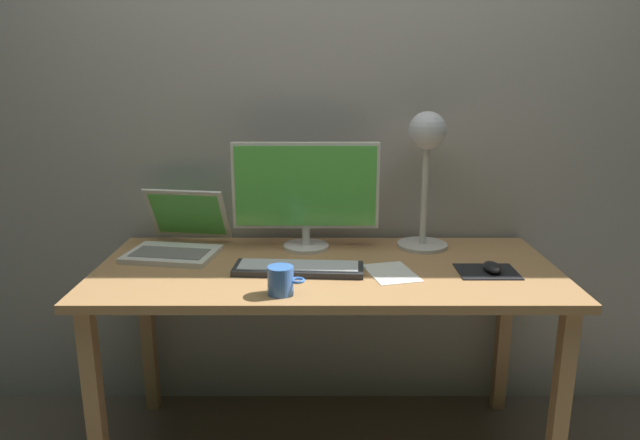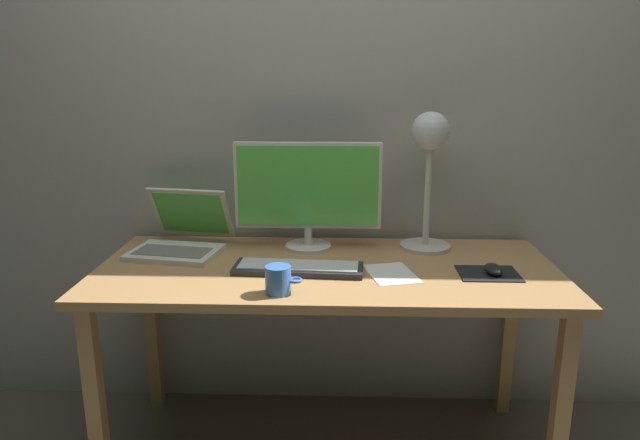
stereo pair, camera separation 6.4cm
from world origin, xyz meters
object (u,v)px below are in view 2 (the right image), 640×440
at_px(monitor, 308,190).
at_px(laptop, 183,233).
at_px(keyboard_main, 298,268).
at_px(mouse, 493,269).
at_px(desk_lamp, 429,153).
at_px(coffee_mug, 279,280).

distance_m(monitor, laptop, 0.51).
xyz_separation_m(keyboard_main, laptop, (-0.46, 0.24, 0.05)).
bearing_deg(mouse, monitor, 156.75).
bearing_deg(mouse, desk_lamp, 122.54).
distance_m(monitor, keyboard_main, 0.34).
distance_m(keyboard_main, coffee_mug, 0.21).
height_order(keyboard_main, mouse, mouse).
relative_size(monitor, laptop, 1.43).
xyz_separation_m(keyboard_main, desk_lamp, (0.47, 0.28, 0.35)).
bearing_deg(keyboard_main, desk_lamp, 30.85).
distance_m(mouse, coffee_mug, 0.73).
bearing_deg(laptop, coffee_mug, -46.83).
bearing_deg(laptop, monitor, 2.92).
bearing_deg(monitor, coffee_mug, -97.95).
relative_size(keyboard_main, desk_lamp, 0.86).
relative_size(monitor, coffee_mug, 4.77).
relative_size(mouse, coffee_mug, 0.83).
height_order(monitor, desk_lamp, desk_lamp).
relative_size(laptop, coffee_mug, 3.34).
xyz_separation_m(monitor, laptop, (-0.48, -0.02, -0.16)).
bearing_deg(mouse, keyboard_main, 179.02).
xyz_separation_m(desk_lamp, mouse, (0.19, -0.29, -0.35)).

